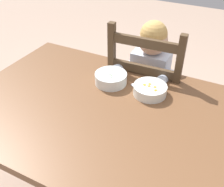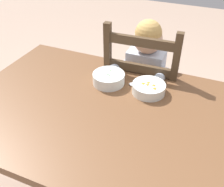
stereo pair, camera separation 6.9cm
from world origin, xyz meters
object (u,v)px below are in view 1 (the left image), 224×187
dining_chair (147,96)px  bowl_of_peas (111,78)px  spoon (138,87)px  dining_table (101,122)px  bowl_of_carrots (150,90)px  child_figure (148,74)px

dining_chair → bowl_of_peas: bearing=-110.6°
dining_chair → spoon: (0.03, -0.27, 0.25)m
bowl_of_peas → spoon: bowl_of_peas is taller
dining_table → bowl_of_carrots: bowl_of_carrots is taller
child_figure → dining_chair: bearing=59.1°
dining_chair → child_figure: 0.17m
dining_chair → bowl_of_carrots: 0.41m
child_figure → bowl_of_peas: 0.33m
child_figure → bowl_of_peas: (-0.11, -0.29, 0.10)m
child_figure → bowl_of_carrots: child_figure is taller
dining_chair → bowl_of_peas: (-0.11, -0.30, 0.27)m
dining_table → spoon: size_ratio=9.63×
dining_table → dining_chair: size_ratio=1.37×
dining_table → child_figure: (0.06, 0.50, 0.02)m
dining_table → child_figure: size_ratio=1.39×
dining_chair → bowl_of_peas: size_ratio=5.79×
spoon → dining_chair: bearing=97.0°
spoon → child_figure: bearing=97.6°
child_figure → bowl_of_carrots: (0.11, -0.29, 0.10)m
dining_chair → dining_table: bearing=-97.0°
bowl_of_peas → dining_chair: bearing=69.4°
dining_table → bowl_of_carrots: (0.17, 0.20, 0.12)m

